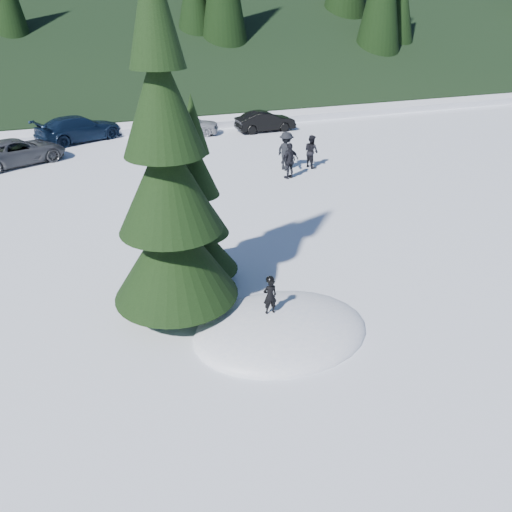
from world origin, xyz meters
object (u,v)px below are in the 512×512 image
object	(u,v)px
spruce_tall	(169,194)
spruce_short	(197,215)
car_3	(79,128)
adult_0	(311,151)
car_2	(18,151)
car_4	(187,124)
adult_1	(290,161)
adult_2	(286,151)
child_skier	(270,296)
car_5	(265,121)

from	to	relation	value
spruce_tall	spruce_short	size ratio (longest dim) A/B	1.60
spruce_short	car_3	xyz separation A→B (m)	(-2.28, 18.68, -1.37)
spruce_tall	spruce_short	distance (m)	2.11
adult_0	car_2	xyz separation A→B (m)	(-13.60, 5.80, -0.16)
car_4	spruce_tall	bearing A→B (deg)	-176.14
adult_1	car_2	bearing A→B (deg)	-45.66
adult_0	adult_2	bearing A→B (deg)	74.42
spruce_tall	adult_0	bearing A→B (deg)	48.94
car_4	adult_1	bearing A→B (deg)	-148.37
spruce_short	car_2	world-z (taller)	spruce_short
adult_1	child_skier	bearing A→B (deg)	48.32
child_skier	car_2	world-z (taller)	child_skier
spruce_tall	adult_1	world-z (taller)	spruce_tall
spruce_tall	car_2	world-z (taller)	spruce_tall
spruce_short	adult_0	size ratio (longest dim) A/B	3.34
car_5	spruce_tall	bearing A→B (deg)	150.61
child_skier	car_3	bearing A→B (deg)	-79.62
spruce_short	adult_2	size ratio (longest dim) A/B	2.89
adult_2	adult_0	bearing A→B (deg)	-106.66
car_2	car_3	world-z (taller)	car_3
spruce_short	adult_1	size ratio (longest dim) A/B	3.21
adult_0	car_2	distance (m)	14.78
spruce_short	adult_0	world-z (taller)	spruce_short
spruce_tall	adult_0	xyz separation A→B (m)	(9.14, 10.49, -2.52)
car_5	car_2	bearing A→B (deg)	97.42
adult_1	adult_2	distance (m)	1.31
spruce_tall	child_skier	xyz separation A→B (m)	(1.98, -1.58, -2.35)
spruce_short	spruce_tall	bearing A→B (deg)	-125.54
spruce_short	car_5	size ratio (longest dim) A/B	1.42
adult_0	car_4	distance (m)	9.81
child_skier	car_5	xyz separation A→B (m)	(7.90, 20.05, -0.34)
child_skier	adult_2	size ratio (longest dim) A/B	0.52
adult_0	adult_2	world-z (taller)	adult_2
adult_2	car_5	xyz separation A→B (m)	(2.09, 7.95, -0.31)
spruce_short	adult_1	world-z (taller)	spruce_short
adult_0	car_5	xyz separation A→B (m)	(0.75, 7.99, -0.18)
child_skier	adult_2	bearing A→B (deg)	-113.86
adult_2	spruce_tall	bearing A→B (deg)	128.28
adult_0	car_4	bearing A→B (deg)	10.58
spruce_tall	spruce_short	xyz separation A→B (m)	(1.00, 1.40, -1.22)
child_skier	adult_1	bearing A→B (deg)	-114.82
spruce_tall	car_2	size ratio (longest dim) A/B	1.87
car_2	adult_2	bearing A→B (deg)	-139.96
adult_1	car_2	size ratio (longest dim) A/B	0.36
adult_0	car_5	distance (m)	8.02
adult_0	car_4	xyz separation A→B (m)	(-4.10, 8.91, -0.15)
spruce_short	adult_2	distance (m)	11.44
adult_0	car_4	size ratio (longest dim) A/B	0.42
adult_1	car_4	world-z (taller)	adult_1
adult_2	spruce_short	bearing A→B (deg)	128.13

